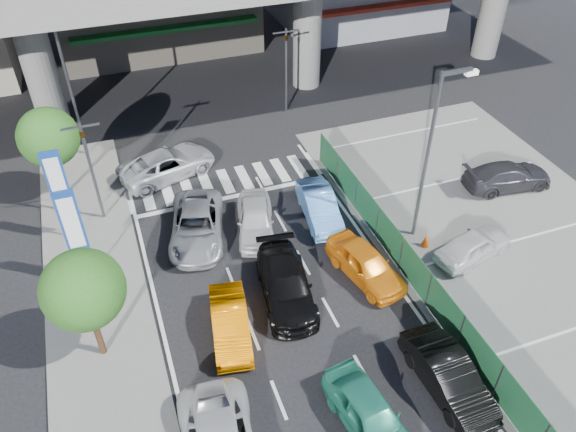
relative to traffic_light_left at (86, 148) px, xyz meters
name	(u,v)px	position (x,y,z in m)	size (l,w,h in m)	color
ground	(322,386)	(6.20, -12.00, -3.94)	(120.00, 120.00, 0.00)	black
parking_lot	(542,271)	(17.20, -10.00, -3.91)	(12.00, 28.00, 0.06)	slate
sidewalk_left	(104,353)	(-0.80, -8.00, -3.88)	(4.00, 30.00, 0.12)	slate
fence_run	(443,309)	(11.50, -11.00, -3.04)	(0.16, 22.00, 1.80)	#1B512E
traffic_light_left	(86,148)	(0.00, 0.00, 0.00)	(1.60, 1.24, 5.20)	#595B60
traffic_light_right	(286,50)	(11.70, 7.00, 0.00)	(1.60, 1.24, 5.20)	#595B60
street_lamp_right	(433,145)	(13.37, -6.00, 0.83)	(1.65, 0.22, 8.00)	#595B60
street_lamp_left	(70,74)	(-0.13, 6.00, 0.83)	(1.65, 0.22, 8.00)	#595B60
signboard_near	(72,225)	(-1.00, -4.01, -0.87)	(0.80, 0.14, 4.70)	#595B60
signboard_far	(58,184)	(-1.40, -1.01, -0.87)	(0.80, 0.14, 4.70)	#595B60
tree_near	(83,290)	(-0.80, -8.00, -0.55)	(2.80, 2.80, 4.80)	#382314
tree_far	(48,137)	(-1.60, 2.50, -0.55)	(2.80, 2.80, 4.80)	#382314
taxi_teal_mid	(370,415)	(7.03, -13.93, -3.25)	(1.63, 4.05, 1.38)	#2B8D73
hatch_black_mid_right	(448,376)	(10.19, -13.52, -3.25)	(1.46, 4.19, 1.38)	black
taxi_orange_left	(230,323)	(3.83, -8.71, -3.31)	(1.33, 3.82, 1.26)	orange
sedan_black_mid	(286,284)	(6.43, -7.60, -3.25)	(1.93, 4.76, 1.38)	black
taxi_orange_right	(366,264)	(9.96, -7.63, -3.25)	(1.63, 4.05, 1.38)	orange
wagon_silver_front_left	(197,226)	(3.90, -2.81, -3.25)	(2.29, 4.97, 1.38)	gray
sedan_white_front_mid	(255,219)	(6.50, -3.30, -3.25)	(1.63, 4.05, 1.38)	silver
kei_truck_front_right	(319,206)	(9.63, -3.38, -3.27)	(1.41, 4.05, 1.33)	#538DDC
crossing_wagon_silver	(167,164)	(3.55, 2.55, -3.24)	(2.32, 5.04, 1.40)	silver
parked_sedan_white	(474,245)	(14.83, -8.19, -3.24)	(1.50, 3.74, 1.27)	silver
parked_sedan_dgrey	(508,176)	(19.45, -4.37, -3.22)	(1.84, 4.52, 1.31)	#313035
traffic_cone	(426,240)	(13.28, -6.91, -3.53)	(0.36, 0.36, 0.69)	#ED4D0D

